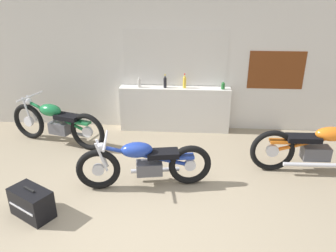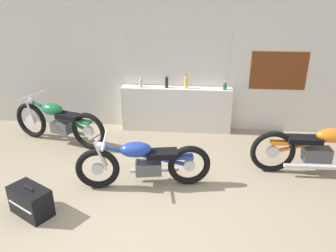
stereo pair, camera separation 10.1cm
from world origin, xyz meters
name	(u,v)px [view 1 (the left image)]	position (x,y,z in m)	size (l,w,h in m)	color
ground_plane	(134,225)	(0.00, 0.00, 0.00)	(24.00, 24.00, 0.00)	gray
wall_back	(159,60)	(0.02, 3.16, 1.40)	(10.00, 0.07, 2.80)	silver
sill_counter	(175,109)	(0.35, 2.98, 0.45)	(2.18, 0.28, 0.89)	silver
bottle_leftmost	(139,83)	(-0.36, 2.96, 0.98)	(0.06, 0.06, 0.20)	#B7B2A8
bottle_left_center	(165,82)	(0.16, 2.96, 1.01)	(0.06, 0.06, 0.26)	black
bottle_center	(185,82)	(0.53, 2.97, 1.02)	(0.06, 0.06, 0.28)	gold
bottle_right_center	(223,85)	(1.27, 2.94, 0.97)	(0.07, 0.07, 0.16)	#23662D
motorcycle_green	(57,123)	(-1.77, 2.17, 0.42)	(1.95, 0.82, 0.88)	black
motorcycle_blue	(145,163)	(0.02, 0.88, 0.39)	(1.94, 0.66, 0.78)	black
motorcycle_orange	(321,147)	(2.70, 1.48, 0.43)	(2.18, 0.64, 0.88)	black
hard_case_black	(32,203)	(-1.32, 0.11, 0.19)	(0.63, 0.54, 0.40)	black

